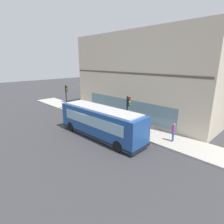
{
  "coord_description": "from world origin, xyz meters",
  "views": [
    {
      "loc": [
        -10.95,
        -14.95,
        7.47
      ],
      "look_at": [
        2.02,
        -1.64,
        2.23
      ],
      "focal_mm": 28.87,
      "sensor_mm": 36.0,
      "label": 1
    }
  ],
  "objects_px": {
    "fire_hydrant": "(120,122)",
    "traffic_light_down_block": "(66,93)",
    "traffic_light_near_corner": "(128,107)",
    "pedestrian_near_hydrant": "(88,109)",
    "pedestrian_walking_along_curb": "(102,111)",
    "city_bus_nearside": "(100,122)",
    "pedestrian_by_light_pole": "(173,131)"
  },
  "relations": [
    {
      "from": "fire_hydrant",
      "to": "traffic_light_down_block",
      "type": "bearing_deg",
      "value": 93.41
    },
    {
      "from": "traffic_light_near_corner",
      "to": "fire_hydrant",
      "type": "bearing_deg",
      "value": 66.52
    },
    {
      "from": "pedestrian_near_hydrant",
      "to": "pedestrian_walking_along_curb",
      "type": "height_order",
      "value": "pedestrian_near_hydrant"
    },
    {
      "from": "city_bus_nearside",
      "to": "fire_hydrant",
      "type": "relative_size",
      "value": 13.68
    },
    {
      "from": "traffic_light_near_corner",
      "to": "traffic_light_down_block",
      "type": "relative_size",
      "value": 1.01
    },
    {
      "from": "traffic_light_down_block",
      "to": "pedestrian_by_light_pole",
      "type": "relative_size",
      "value": 2.14
    },
    {
      "from": "pedestrian_by_light_pole",
      "to": "traffic_light_near_corner",
      "type": "bearing_deg",
      "value": 103.82
    },
    {
      "from": "city_bus_nearside",
      "to": "traffic_light_down_block",
      "type": "bearing_deg",
      "value": 75.4
    },
    {
      "from": "city_bus_nearside",
      "to": "pedestrian_near_hydrant",
      "type": "height_order",
      "value": "city_bus_nearside"
    },
    {
      "from": "traffic_light_down_block",
      "to": "pedestrian_near_hydrant",
      "type": "height_order",
      "value": "traffic_light_down_block"
    },
    {
      "from": "traffic_light_down_block",
      "to": "pedestrian_walking_along_curb",
      "type": "xyz_separation_m",
      "value": [
        1.25,
        -6.76,
        -1.79
      ]
    },
    {
      "from": "pedestrian_walking_along_curb",
      "to": "traffic_light_down_block",
      "type": "bearing_deg",
      "value": 100.51
    },
    {
      "from": "pedestrian_walking_along_curb",
      "to": "traffic_light_near_corner",
      "type": "bearing_deg",
      "value": -103.58
    },
    {
      "from": "traffic_light_down_block",
      "to": "pedestrian_walking_along_curb",
      "type": "height_order",
      "value": "traffic_light_down_block"
    },
    {
      "from": "traffic_light_near_corner",
      "to": "pedestrian_near_hydrant",
      "type": "xyz_separation_m",
      "value": [
        0.38,
        7.59,
        -1.64
      ]
    },
    {
      "from": "city_bus_nearside",
      "to": "traffic_light_down_block",
      "type": "distance_m",
      "value": 11.93
    },
    {
      "from": "pedestrian_by_light_pole",
      "to": "pedestrian_near_hydrant",
      "type": "bearing_deg",
      "value": 93.59
    },
    {
      "from": "pedestrian_by_light_pole",
      "to": "pedestrian_walking_along_curb",
      "type": "xyz_separation_m",
      "value": [
        0.27,
        10.56,
        -0.16
      ]
    },
    {
      "from": "traffic_light_down_block",
      "to": "pedestrian_walking_along_curb",
      "type": "distance_m",
      "value": 7.1
    },
    {
      "from": "fire_hydrant",
      "to": "pedestrian_walking_along_curb",
      "type": "height_order",
      "value": "pedestrian_walking_along_curb"
    },
    {
      "from": "city_bus_nearside",
      "to": "traffic_light_near_corner",
      "type": "bearing_deg",
      "value": -22.59
    },
    {
      "from": "traffic_light_near_corner",
      "to": "pedestrian_by_light_pole",
      "type": "relative_size",
      "value": 2.17
    },
    {
      "from": "pedestrian_near_hydrant",
      "to": "pedestrian_walking_along_curb",
      "type": "xyz_separation_m",
      "value": [
        1.04,
        -1.7,
        -0.18
      ]
    },
    {
      "from": "traffic_light_near_corner",
      "to": "pedestrian_near_hydrant",
      "type": "relative_size",
      "value": 2.13
    },
    {
      "from": "fire_hydrant",
      "to": "pedestrian_by_light_pole",
      "type": "height_order",
      "value": "pedestrian_by_light_pole"
    },
    {
      "from": "traffic_light_down_block",
      "to": "pedestrian_near_hydrant",
      "type": "relative_size",
      "value": 2.1
    },
    {
      "from": "pedestrian_by_light_pole",
      "to": "pedestrian_walking_along_curb",
      "type": "relative_size",
      "value": 1.16
    },
    {
      "from": "city_bus_nearside",
      "to": "pedestrian_walking_along_curb",
      "type": "height_order",
      "value": "city_bus_nearside"
    },
    {
      "from": "city_bus_nearside",
      "to": "fire_hydrant",
      "type": "height_order",
      "value": "city_bus_nearside"
    },
    {
      "from": "traffic_light_down_block",
      "to": "pedestrian_near_hydrant",
      "type": "distance_m",
      "value": 5.31
    },
    {
      "from": "city_bus_nearside",
      "to": "traffic_light_down_block",
      "type": "relative_size",
      "value": 2.65
    },
    {
      "from": "city_bus_nearside",
      "to": "traffic_light_down_block",
      "type": "height_order",
      "value": "traffic_light_down_block"
    }
  ]
}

